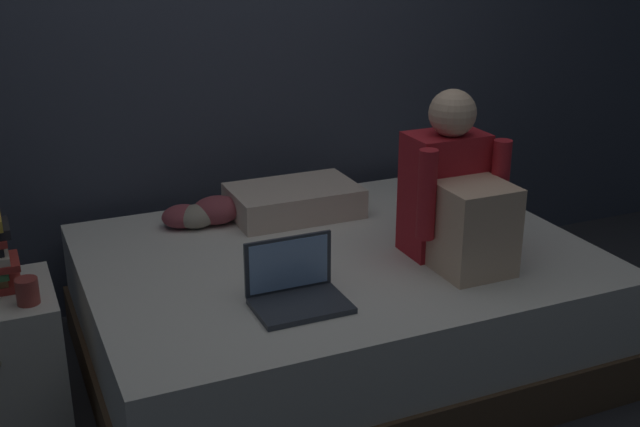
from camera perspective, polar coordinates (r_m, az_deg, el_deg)
ground_plane at (r=3.11m, az=0.09°, el=-13.72°), size 8.00×8.00×0.00m
wall_back at (r=3.72m, az=-7.59°, el=14.18°), size 5.60×0.10×2.70m
bed at (r=3.29m, az=1.18°, el=-6.68°), size 2.00×1.50×0.50m
person_sitting at (r=3.06m, az=9.72°, el=1.12°), size 0.39×0.44×0.66m
laptop at (r=2.74m, az=-1.74°, el=-5.38°), size 0.32×0.23×0.22m
pillow at (r=3.55m, az=-1.88°, el=0.94°), size 0.56×0.36×0.13m
mug at (r=2.85m, az=-20.20°, el=-5.24°), size 0.08×0.08×0.09m
clothes_pile at (r=3.46m, az=-8.41°, el=0.02°), size 0.35×0.18×0.12m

